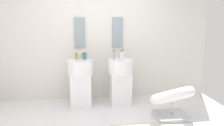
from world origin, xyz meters
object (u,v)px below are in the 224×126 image
pedestal_sink_right (121,79)px  soap_bottle_clear (122,56)px  lounge_chair (172,98)px  soap_bottle_grey (114,55)px  soap_bottle_blue (85,56)px  soap_bottle_white (123,54)px  pedestal_sink_left (81,81)px  soap_bottle_green (83,56)px  soap_bottle_amber (76,56)px

pedestal_sink_right → soap_bottle_clear: soap_bottle_clear is taller
lounge_chair → soap_bottle_clear: size_ratio=5.29×
pedestal_sink_right → lounge_chair: size_ratio=0.96×
soap_bottle_grey → soap_bottle_blue: bearing=175.9°
soap_bottle_white → soap_bottle_clear: (-0.08, -0.30, 0.01)m
soap_bottle_blue → lounge_chair: bearing=-31.8°
pedestal_sink_left → soap_bottle_grey: soap_bottle_grey is taller
soap_bottle_clear → lounge_chair: bearing=-42.1°
soap_bottle_green → soap_bottle_blue: (0.04, -0.04, 0.01)m
soap_bottle_amber → soap_bottle_green: (0.13, -0.02, 0.00)m
soap_bottle_green → soap_bottle_blue: 0.06m
soap_bottle_amber → soap_bottle_grey: 0.75m
pedestal_sink_left → soap_bottle_amber: 0.49m
soap_bottle_blue → pedestal_sink_left: bearing=-144.6°
pedestal_sink_left → soap_bottle_amber: soap_bottle_amber is taller
pedestal_sink_right → soap_bottle_blue: bearing=173.9°
lounge_chair → soap_bottle_amber: size_ratio=8.58×
lounge_chair → soap_bottle_clear: (-0.77, 0.69, 0.65)m
soap_bottle_amber → soap_bottle_white: (0.95, 0.03, 0.03)m
pedestal_sink_right → soap_bottle_amber: soap_bottle_amber is taller
lounge_chair → soap_bottle_amber: soap_bottle_amber is taller
soap_bottle_white → soap_bottle_green: size_ratio=1.46×
soap_bottle_blue → soap_bottle_green: bearing=138.9°
pedestal_sink_right → soap_bottle_green: bearing=171.4°
soap_bottle_green → soap_bottle_grey: (0.61, -0.08, 0.03)m
soap_bottle_clear → pedestal_sink_right: bearing=88.5°
soap_bottle_white → soap_bottle_clear: bearing=-104.7°
lounge_chair → soap_bottle_white: bearing=124.8°
pedestal_sink_left → pedestal_sink_right: (0.80, 0.00, 0.00)m
soap_bottle_white → soap_bottle_blue: 0.77m
lounge_chair → soap_bottle_grey: soap_bottle_grey is taller
pedestal_sink_left → soap_bottle_white: size_ratio=5.53×
pedestal_sink_left → lounge_chair: pedestal_sink_left is taller
soap_bottle_green → soap_bottle_blue: bearing=-41.1°
soap_bottle_amber → pedestal_sink_left: bearing=-62.0°
soap_bottle_white → soap_bottle_blue: (-0.77, -0.09, -0.02)m
pedestal_sink_left → lounge_chair: bearing=-28.0°
lounge_chair → soap_bottle_amber: (-1.64, 0.97, 0.62)m
soap_bottle_white → soap_bottle_blue: size_ratio=1.26×
pedestal_sink_right → pedestal_sink_left: bearing=180.0°
lounge_chair → soap_bottle_white: 1.37m
soap_bottle_grey → pedestal_sink_right: bearing=-14.4°
soap_bottle_white → soap_bottle_green: 0.81m
pedestal_sink_right → lounge_chair: pedestal_sink_right is taller
lounge_chair → soap_bottle_blue: size_ratio=7.21×
soap_bottle_blue → soap_bottle_clear: (0.69, -0.21, 0.03)m
soap_bottle_white → soap_bottle_clear: 0.31m
soap_bottle_green → soap_bottle_white: bearing=3.6°
pedestal_sink_right → soap_bottle_white: bearing=65.5°
lounge_chair → soap_bottle_green: soap_bottle_green is taller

